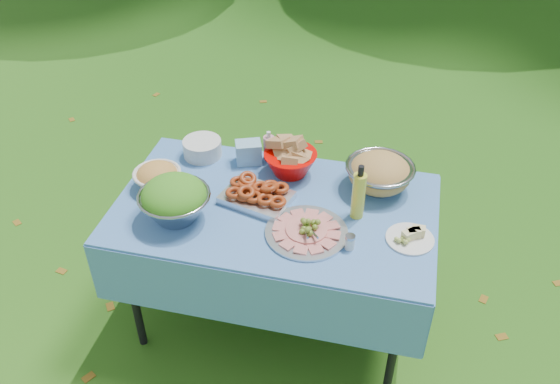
# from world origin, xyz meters

# --- Properties ---
(ground) EXTENTS (80.00, 80.00, 0.00)m
(ground) POSITION_xyz_m (0.00, 0.00, 0.00)
(ground) COLOR #0B3E0B
(ground) RESTS_ON ground
(picnic_table) EXTENTS (1.46, 0.86, 0.76)m
(picnic_table) POSITION_xyz_m (0.00, 0.00, 0.38)
(picnic_table) COLOR #83B6FD
(picnic_table) RESTS_ON ground
(salad_bowl) EXTENTS (0.39, 0.39, 0.21)m
(salad_bowl) POSITION_xyz_m (-0.41, -0.17, 0.86)
(salad_bowl) COLOR #999AA1
(salad_bowl) RESTS_ON picnic_table
(pasta_bowl_white) EXTENTS (0.22, 0.22, 0.12)m
(pasta_bowl_white) POSITION_xyz_m (-0.58, 0.02, 0.82)
(pasta_bowl_white) COLOR silver
(pasta_bowl_white) RESTS_ON picnic_table
(plate_stack) EXTENTS (0.21, 0.21, 0.09)m
(plate_stack) POSITION_xyz_m (-0.46, 0.32, 0.80)
(plate_stack) COLOR silver
(plate_stack) RESTS_ON picnic_table
(wipes_box) EXTENTS (0.15, 0.13, 0.11)m
(wipes_box) POSITION_xyz_m (-0.21, 0.32, 0.82)
(wipes_box) COLOR #80B4D5
(wipes_box) RESTS_ON picnic_table
(sanitizer_bottle) EXTENTS (0.06, 0.06, 0.16)m
(sanitizer_bottle) POSITION_xyz_m (-0.12, 0.37, 0.84)
(sanitizer_bottle) COLOR #CB808E
(sanitizer_bottle) RESTS_ON picnic_table
(bread_bowl) EXTENTS (0.31, 0.31, 0.17)m
(bread_bowl) POSITION_xyz_m (0.01, 0.28, 0.85)
(bread_bowl) COLOR #CE0400
(bread_bowl) RESTS_ON picnic_table
(pasta_bowl_steel) EXTENTS (0.36, 0.36, 0.17)m
(pasta_bowl_steel) POSITION_xyz_m (0.44, 0.26, 0.85)
(pasta_bowl_steel) COLOR #999AA1
(pasta_bowl_steel) RESTS_ON picnic_table
(fried_tray) EXTENTS (0.35, 0.29, 0.07)m
(fried_tray) POSITION_xyz_m (-0.09, 0.02, 0.80)
(fried_tray) COLOR silver
(fried_tray) RESTS_ON picnic_table
(charcuterie_platter) EXTENTS (0.41, 0.41, 0.08)m
(charcuterie_platter) POSITION_xyz_m (0.18, -0.15, 0.80)
(charcuterie_platter) COLOR silver
(charcuterie_platter) RESTS_ON picnic_table
(oil_bottle) EXTENTS (0.08, 0.08, 0.27)m
(oil_bottle) POSITION_xyz_m (0.37, 0.02, 0.90)
(oil_bottle) COLOR gold
(oil_bottle) RESTS_ON picnic_table
(cheese_plate) EXTENTS (0.26, 0.26, 0.06)m
(cheese_plate) POSITION_xyz_m (0.62, -0.08, 0.79)
(cheese_plate) COLOR silver
(cheese_plate) RESTS_ON picnic_table
(shaker) EXTENTS (0.06, 0.06, 0.07)m
(shaker) POSITION_xyz_m (0.37, -0.19, 0.80)
(shaker) COLOR silver
(shaker) RESTS_ON picnic_table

